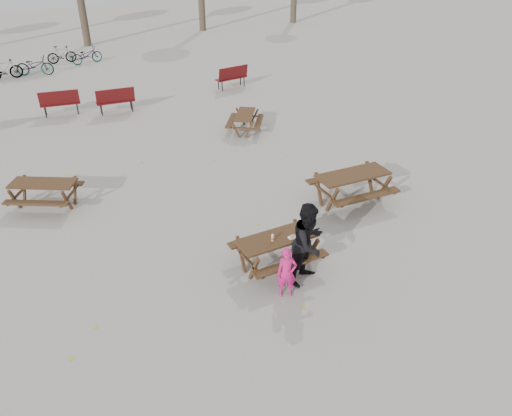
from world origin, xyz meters
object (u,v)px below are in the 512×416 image
adult (309,243)px  main_picnic_table (277,244)px  picnic_table_east (352,188)px  picnic_table_far (245,122)px  food_tray (292,237)px  soda_bottle (273,238)px  child (287,273)px  picnic_table_north (45,194)px

adult → main_picnic_table: bearing=90.9°
picnic_table_east → picnic_table_far: 6.07m
food_tray → soda_bottle: 0.46m
picnic_table_far → main_picnic_table: bearing=-166.9°
adult → child: bearing=175.4°
soda_bottle → picnic_table_far: bearing=67.0°
soda_bottle → picnic_table_east: (3.45, 1.63, -0.41)m
main_picnic_table → child: size_ratio=1.58×
food_tray → picnic_table_east: picnic_table_east is taller
main_picnic_table → adult: bearing=-64.7°
child → adult: bearing=43.6°
adult → picnic_table_far: adult is taller
main_picnic_table → picnic_table_far: main_picnic_table is taller
soda_bottle → picnic_table_east: 3.83m
picnic_table_north → picnic_table_far: (7.28, 2.34, -0.04)m
picnic_table_east → picnic_table_north: 8.34m
child → picnic_table_east: (3.61, 2.52, -0.13)m
adult → picnic_table_east: adult is taller
adult → soda_bottle: bearing=103.7°
soda_bottle → child: size_ratio=0.15×
food_tray → picnic_table_east: 3.50m
main_picnic_table → picnic_table_north: (-4.18, 5.28, -0.22)m
picnic_table_far → adult: bearing=-163.1°
food_tray → child: size_ratio=0.16×
child → picnic_table_east: child is taller
food_tray → adult: adult is taller
soda_bottle → adult: adult is taller
main_picnic_table → picnic_table_far: bearing=67.9°
main_picnic_table → picnic_table_east: 3.63m
child → adult: adult is taller
adult → picnic_table_far: (2.76, 8.34, -0.61)m
adult → picnic_table_east: 3.75m
main_picnic_table → food_tray: size_ratio=10.00×
picnic_table_east → picnic_table_north: bearing=156.8°
main_picnic_table → picnic_table_far: size_ratio=1.17×
adult → picnic_table_north: adult is taller
child → picnic_table_far: (3.43, 8.58, -0.24)m
main_picnic_table → adult: size_ratio=0.96×
main_picnic_table → picnic_table_east: picnic_table_east is taller
child → main_picnic_table: bearing=94.5°
adult → picnic_table_north: size_ratio=1.10×
child → picnic_table_east: bearing=58.5°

